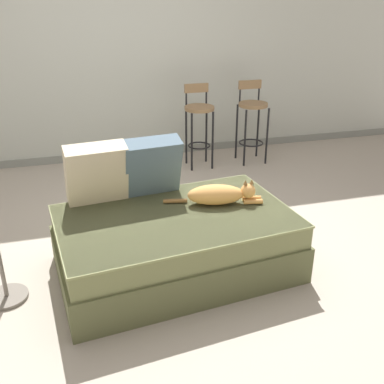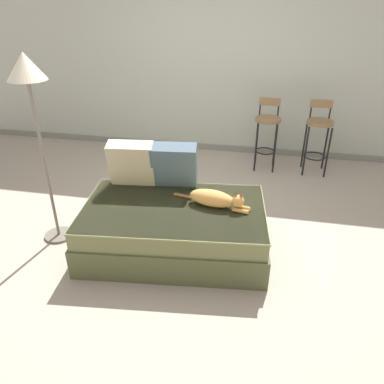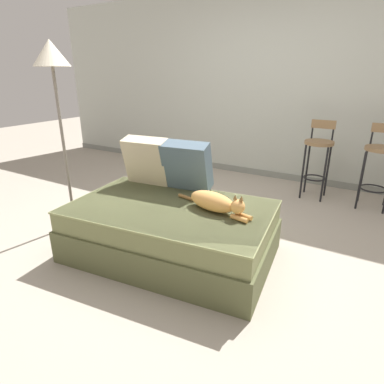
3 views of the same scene
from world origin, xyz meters
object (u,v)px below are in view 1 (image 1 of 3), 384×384
Objects in this scene: couch at (176,242)px; cat at (220,194)px; throw_pillow_corner at (96,173)px; throw_pillow_middle at (151,166)px; bar_stool_near_window at (199,117)px; bar_stool_by_doorway at (252,115)px.

cat reaches higher than couch.
throw_pillow_corner is at bearing 144.05° from couch.
throw_pillow_corner is (-0.50, 0.37, 0.46)m from couch.
bar_stool_near_window is at bearing 62.47° from throw_pillow_middle.
throw_pillow_middle is (0.42, 0.05, -0.00)m from throw_pillow_corner.
bar_stool_by_doorway is (1.52, 1.66, -0.12)m from throw_pillow_middle.
couch is 1.87× the size of bar_stool_near_window.
bar_stool_near_window reaches higher than throw_pillow_corner.
couch is 2.43× the size of cat.
throw_pillow_corner is 0.42m from throw_pillow_middle.
couch is at bearing -124.66° from bar_stool_by_doorway.
throw_pillow_middle is 0.64× the size of cat.
bar_stool_near_window is at bearing 69.45° from couch.
throw_pillow_corner is at bearing -173.59° from throw_pillow_middle.
throw_pillow_corner is 0.49× the size of bar_stool_near_window.
couch is 0.77m from throw_pillow_corner.
cat is 0.77× the size of bar_stool_near_window.
couch is 0.62m from throw_pillow_middle.
throw_pillow_middle reaches higher than cat.
cat is (0.36, 0.10, 0.30)m from couch.
throw_pillow_middle is at bearing -132.50° from bar_stool_by_doorway.
bar_stool_by_doorway reaches higher than cat.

